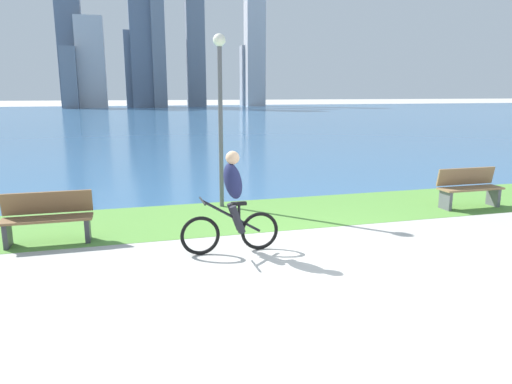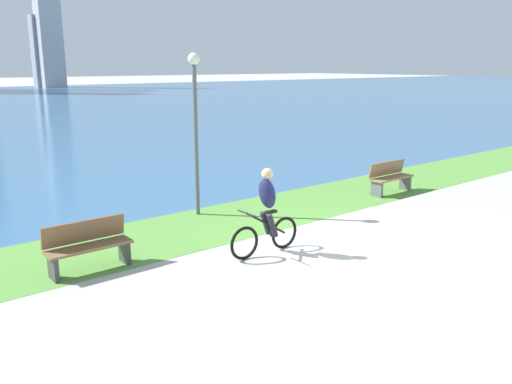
# 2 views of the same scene
# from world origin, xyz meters

# --- Properties ---
(ground_plane) EXTENTS (300.00, 300.00, 0.00)m
(ground_plane) POSITION_xyz_m (0.00, 0.00, 0.00)
(ground_plane) COLOR #B2AFA8
(grass_strip_bayside) EXTENTS (120.00, 2.67, 0.01)m
(grass_strip_bayside) POSITION_xyz_m (0.00, 3.20, 0.00)
(grass_strip_bayside) COLOR #59933D
(grass_strip_bayside) RESTS_ON ground
(cyclist_lead) EXTENTS (1.65, 0.52, 1.69)m
(cyclist_lead) POSITION_xyz_m (-1.40, 0.97, 0.84)
(cyclist_lead) COLOR black
(cyclist_lead) RESTS_ON ground
(bench_near_path) EXTENTS (1.50, 0.47, 0.90)m
(bench_near_path) POSITION_xyz_m (4.52, 2.53, 0.45)
(bench_near_path) COLOR olive
(bench_near_path) RESTS_ON ground
(bench_far_along_path) EXTENTS (1.50, 0.47, 0.90)m
(bench_far_along_path) POSITION_xyz_m (-4.41, 2.30, 0.45)
(bench_far_along_path) COLOR brown
(bench_far_along_path) RESTS_ON ground
(lamppost_tall) EXTENTS (0.28, 0.28, 3.84)m
(lamppost_tall) POSITION_xyz_m (-0.94, 4.12, 2.52)
(lamppost_tall) COLOR #595960
(lamppost_tall) RESTS_ON ground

